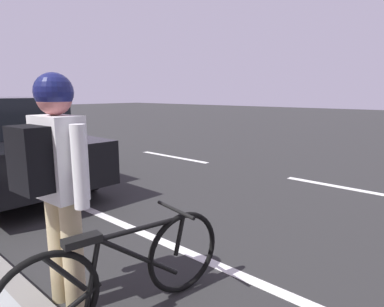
{
  "coord_description": "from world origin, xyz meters",
  "views": [
    {
      "loc": [
        2.77,
        11.6,
        1.59
      ],
      "look_at": [
        0.25,
        9.35,
        0.97
      ],
      "focal_mm": 30.54,
      "sensor_mm": 36.0,
      "label": 1
    }
  ],
  "objects": [
    {
      "name": "lane_stripe_centre",
      "position": [
        -2.97,
        -0.43,
        0.0
      ],
      "size": [
        0.14,
        40.0,
        0.01
      ],
      "color": "white",
      "rests_on": "ground"
    },
    {
      "name": "parked_sedan_black_far",
      "position": [
        0.84,
        5.49,
        0.75
      ],
      "size": [
        1.89,
        4.43,
        1.52
      ],
      "color": "black",
      "rests_on": "ground"
    },
    {
      "name": "bicycle_at_curb",
      "position": [
        1.52,
        9.84,
        0.36
      ],
      "size": [
        1.69,
        0.47,
        0.72
      ],
      "color": "black",
      "rests_on": "ground"
    },
    {
      "name": "cyclist_with_backpack",
      "position": [
        1.74,
        9.39,
        1.06
      ],
      "size": [
        0.43,
        0.62,
        1.73
      ],
      "color": "#C6B284",
      "rests_on": "ground"
    }
  ]
}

